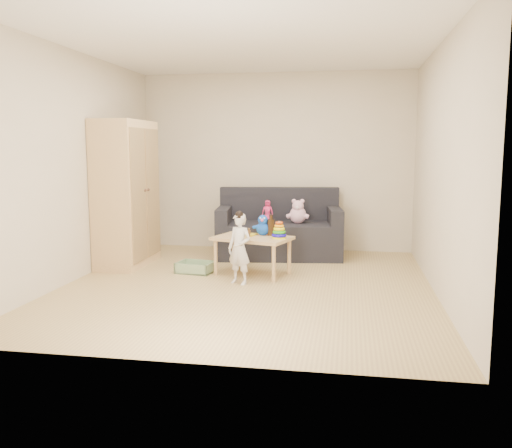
% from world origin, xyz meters
% --- Properties ---
extents(room, '(4.50, 4.50, 4.50)m').
position_xyz_m(room, '(0.00, 0.00, 1.30)').
color(room, tan).
rests_on(room, ground).
extents(wardrobe, '(0.51, 1.03, 1.85)m').
position_xyz_m(wardrobe, '(-1.73, 0.79, 0.93)').
color(wardrobe, '#E1B57B').
rests_on(wardrobe, ground).
extents(sofa, '(1.80, 1.06, 0.48)m').
position_xyz_m(sofa, '(0.14, 1.63, 0.24)').
color(sofa, black).
rests_on(sofa, ground).
extents(play_table, '(1.00, 0.78, 0.46)m').
position_xyz_m(play_table, '(-0.04, 0.50, 0.23)').
color(play_table, tan).
rests_on(play_table, ground).
extents(storage_bin, '(0.47, 0.38, 0.13)m').
position_xyz_m(storage_bin, '(-0.74, 0.50, 0.06)').
color(storage_bin, gray).
rests_on(storage_bin, ground).
extents(toddler, '(0.34, 0.29, 0.78)m').
position_xyz_m(toddler, '(-0.10, 0.04, 0.39)').
color(toddler, silver).
rests_on(toddler, ground).
extents(pink_bear, '(0.28, 0.25, 0.28)m').
position_xyz_m(pink_bear, '(0.40, 1.64, 0.62)').
color(pink_bear, '#EBADC9').
rests_on(pink_bear, sofa).
extents(doll, '(0.16, 0.11, 0.31)m').
position_xyz_m(doll, '(-0.02, 1.59, 0.63)').
color(doll, '#E52B6A').
rests_on(doll, sofa).
extents(ring_stacker, '(0.18, 0.18, 0.20)m').
position_xyz_m(ring_stacker, '(0.29, 0.44, 0.54)').
color(ring_stacker, '#FEFF0D').
rests_on(ring_stacker, play_table).
extents(brown_bottle, '(0.09, 0.09, 0.25)m').
position_xyz_m(brown_bottle, '(0.17, 0.64, 0.57)').
color(brown_bottle, black).
rests_on(brown_bottle, play_table).
extents(blue_plush, '(0.24, 0.21, 0.25)m').
position_xyz_m(blue_plush, '(0.07, 0.65, 0.59)').
color(blue_plush, blue).
rests_on(blue_plush, play_table).
extents(wooden_figure, '(0.05, 0.05, 0.11)m').
position_xyz_m(wooden_figure, '(-0.08, 0.49, 0.51)').
color(wooden_figure, brown).
rests_on(wooden_figure, play_table).
extents(yellow_book, '(0.23, 0.23, 0.01)m').
position_xyz_m(yellow_book, '(-0.12, 0.61, 0.47)').
color(yellow_book, yellow).
rests_on(yellow_book, play_table).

